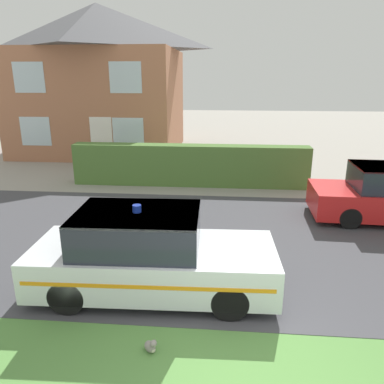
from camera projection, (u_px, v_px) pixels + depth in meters
ground_plane at (238, 382)px, 4.93m from camera, size 80.00×80.00×0.00m
road_strip at (232, 240)px, 9.17m from camera, size 28.00×6.87×0.01m
garden_hedge at (190, 165)px, 13.58m from camera, size 8.51×0.66×1.48m
police_car at (150, 255)px, 6.79m from camera, size 4.44×1.84×1.69m
cat at (151, 346)px, 5.44m from camera, size 0.24×0.28×0.25m
house_left at (100, 79)px, 19.19m from camera, size 8.20×6.73×7.24m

